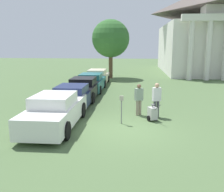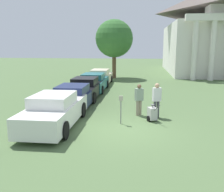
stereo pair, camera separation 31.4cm
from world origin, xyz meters
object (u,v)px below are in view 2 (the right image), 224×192
parked_car_black (86,88)px  parked_car_cream (100,77)px  parked_car_teal (94,83)px  person_worker (139,98)px  person_supervisor (157,98)px  parked_car_navy (73,98)px  equipment_cart (152,114)px  church (203,30)px  parked_car_white (55,111)px  parking_meter (121,105)px

parked_car_black → parked_car_cream: parked_car_black is taller
parked_car_teal → person_worker: (3.79, -6.98, 0.28)m
parked_car_cream → person_supervisor: size_ratio=2.96×
parked_car_navy → parked_car_cream: bearing=89.6°
parked_car_black → person_supervisor: person_supervisor is taller
equipment_cart → church: church is taller
parked_car_white → parked_car_navy: (0.00, 3.13, -0.05)m
parked_car_navy → person_worker: bearing=-12.8°
parked_car_white → parked_car_black: parked_car_white is taller
parked_car_white → person_supervisor: 5.10m
parked_car_black → parking_meter: (2.96, -5.60, 0.26)m
parked_car_navy → person_supervisor: size_ratio=2.70×
parked_car_navy → parked_car_black: size_ratio=1.05×
parked_car_black → parked_car_cream: 6.32m
parking_meter → equipment_cart: size_ratio=1.36×
parked_car_cream → person_worker: person_worker is taller
parked_car_white → parked_car_teal: size_ratio=1.05×
person_worker → equipment_cart: bearing=95.8°
parked_car_navy → parked_car_cream: 9.51m
parked_car_white → person_supervisor: bearing=22.7°
parked_car_cream → parking_meter: size_ratio=3.92×
equipment_cart → church: size_ratio=0.05×
parked_car_black → person_worker: person_worker is taller
parked_car_navy → parked_car_teal: bearing=89.6°
parked_car_navy → person_worker: 3.89m
parked_car_white → person_worker: (3.79, 2.29, 0.22)m
parked_car_teal → person_worker: person_worker is taller
parked_car_cream → church: church is taller
parked_car_teal → person_worker: bearing=-61.9°
church → person_worker: bearing=-109.8°
parked_car_black → parking_meter: parked_car_black is taller
parked_car_black → parked_car_navy: bearing=-90.4°
parked_car_cream → parking_meter: bearing=-76.4°
parking_meter → parked_car_navy: bearing=140.8°
equipment_cart → parked_car_navy: bearing=133.8°
parked_car_navy → person_worker: (3.79, -0.84, 0.27)m
parked_car_black → person_worker: size_ratio=2.76×
parking_meter → person_worker: (0.83, 1.57, 0.01)m
parked_car_white → person_supervisor: person_supervisor is taller
parked_car_white → equipment_cart: 4.66m
parked_car_navy → person_supervisor: bearing=-14.0°
person_worker → parked_car_navy: bearing=-41.3°
parked_car_cream → person_supervisor: (4.69, -10.65, 0.36)m
parked_car_white → parking_meter: size_ratio=3.77×
parked_car_cream → parking_meter: 12.29m
parked_car_teal → parked_car_cream: 3.37m
parked_car_black → person_supervisor: size_ratio=2.58×
parked_car_black → person_worker: bearing=-47.1°
parking_meter → parked_car_teal: bearing=109.1°
parked_car_cream → person_supervisor: bearing=-66.6°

